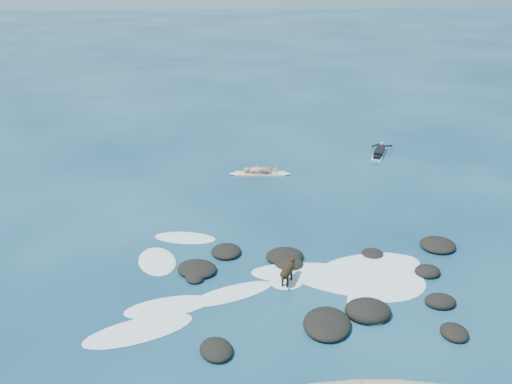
{
  "coord_description": "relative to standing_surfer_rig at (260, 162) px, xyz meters",
  "views": [
    {
      "loc": [
        -3.17,
        -17.21,
        10.28
      ],
      "look_at": [
        -1.93,
        4.0,
        0.9
      ],
      "focal_mm": 40.0,
      "sensor_mm": 36.0,
      "label": 1
    }
  ],
  "objects": [
    {
      "name": "paddling_surfer_rig",
      "position": [
        6.45,
        2.48,
        -0.51
      ],
      "size": [
        1.54,
        2.45,
        0.44
      ],
      "rotation": [
        0.0,
        0.0,
        1.17
      ],
      "color": "silver",
      "rests_on": "ground"
    },
    {
      "name": "breaking_foam",
      "position": [
        0.57,
        -9.42,
        -0.65
      ],
      "size": [
        11.18,
        7.35,
        0.12
      ],
      "color": "white",
      "rests_on": "ground"
    },
    {
      "name": "standing_surfer_rig",
      "position": [
        0.0,
        0.0,
        0.0
      ],
      "size": [
        2.93,
        0.65,
        1.67
      ],
      "rotation": [
        0.0,
        0.0,
        -0.06
      ],
      "color": "beige",
      "rests_on": "ground"
    },
    {
      "name": "ground",
      "position": [
        1.5,
        -8.09,
        -0.66
      ],
      "size": [
        160.0,
        160.0,
        0.0
      ],
      "primitive_type": "plane",
      "color": "#0A2642",
      "rests_on": "ground"
    },
    {
      "name": "dog",
      "position": [
        0.28,
        -9.52,
        -0.14
      ],
      "size": [
        0.64,
        1.17,
        0.78
      ],
      "rotation": [
        0.0,
        0.0,
        1.16
      ],
      "color": "black",
      "rests_on": "ground"
    },
    {
      "name": "reef_rocks",
      "position": [
        1.42,
        -9.85,
        -0.55
      ],
      "size": [
        10.3,
        6.73,
        0.55
      ],
      "color": "black",
      "rests_on": "ground"
    }
  ]
}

